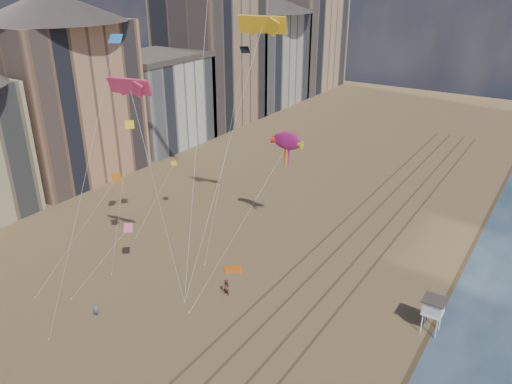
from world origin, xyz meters
TOP-DOWN VIEW (x-y plane):
  - wet_sand at (19.00, 40.00)m, footprint 260.00×260.00m
  - tracks at (2.55, 30.00)m, footprint 7.68×120.00m
  - buildings at (-45.73, 65.59)m, footprint 34.72×131.35m
  - lifeguard_stand at (14.66, 25.92)m, footprint 1.99×1.99m
  - grounded_kite at (-6.71, 24.49)m, footprint 2.32×2.21m
  - show_kite at (-5.59, 34.01)m, footprint 4.03×9.55m
  - kite_flyer_a at (-13.00, 10.48)m, footprint 0.67×0.65m
  - kite_flyer_b at (-4.52, 20.20)m, footprint 1.05×0.91m
  - small_kites at (-15.88, 22.66)m, footprint 12.22×16.67m

SIDE VIEW (x-z plane):
  - wet_sand at x=19.00m, z-range 0.00..0.00m
  - tracks at x=2.55m, z-range 0.00..0.01m
  - grounded_kite at x=-6.71m, z-range 0.00..0.22m
  - kite_flyer_a at x=-13.00m, z-range 0.00..1.55m
  - kite_flyer_b at x=-4.52m, z-range 0.00..1.85m
  - lifeguard_stand at x=14.66m, z-range 0.97..4.57m
  - show_kite at x=-5.59m, z-range 1.88..23.58m
  - buildings at x=-45.73m, z-range -0.95..28.05m
  - small_kites at x=-15.88m, z-range 5.04..25.59m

